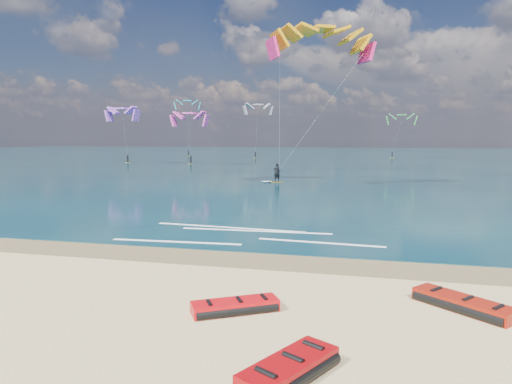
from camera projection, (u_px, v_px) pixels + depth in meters
ground at (309, 177)px, 53.49m from camera, size 320.00×320.00×0.00m
wet_sand_strip at (199, 256)px, 17.74m from camera, size 320.00×2.40×0.01m
sea at (339, 156)px, 115.33m from camera, size 320.00×200.00×0.04m
packed_kite_left at (235, 312)px, 12.12m from camera, size 2.65×2.13×0.36m
packed_kite_mid at (462, 310)px, 12.27m from camera, size 2.88×2.66×0.40m
packed_kite_right at (289, 378)px, 8.77m from camera, size 2.24×2.74×0.43m
kitesurfer_main at (299, 100)px, 42.54m from camera, size 12.92×9.25×15.75m
shoreline_foam at (243, 234)px, 21.65m from camera, size 11.95×4.35×0.01m
distant_kites at (284, 133)px, 91.46m from camera, size 79.60×35.88×13.39m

